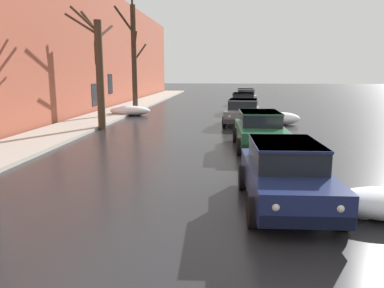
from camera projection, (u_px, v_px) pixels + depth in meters
left_sidewalk_slab at (60, 132)px, 18.11m from camera, size 2.82×80.00×0.14m
brick_townhouse_facade at (13, 33)px, 17.42m from camera, size 0.63×80.00×9.43m
snow_bank_mid_block_left at (130, 111)px, 25.67m from camera, size 2.78×1.31×0.66m
snow_bank_near_corner_right at (281, 119)px, 21.22m from camera, size 2.05×1.16×0.69m
bare_tree_mid_block at (98, 67)px, 19.04m from camera, size 1.89×2.01×6.22m
bare_tree_far_down_block at (134, 56)px, 25.74m from camera, size 1.49×3.04×7.99m
sedan_darkblue_approaching_near_lane at (286, 173)px, 8.24m from camera, size 1.98×4.02×1.42m
sedan_green_parked_kerbside_close at (260, 129)px, 14.58m from camera, size 2.04×4.22×1.42m
sedan_grey_parked_kerbside_mid at (243, 111)px, 21.11m from camera, size 2.25×4.08×1.42m
sedan_black_parked_far_down_block at (243, 102)px, 27.49m from camera, size 2.13×4.48×1.42m
sedan_silver_queued_behind_truck at (246, 96)px, 34.24m from camera, size 1.96×3.99×1.42m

